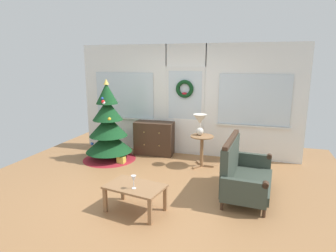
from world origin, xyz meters
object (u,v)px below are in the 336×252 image
at_px(christmas_tree, 108,130).
at_px(side_table, 202,145).
at_px(settee_sofa, 242,173).
at_px(gift_box, 121,160).
at_px(dresser_cabinet, 154,138).
at_px(wine_glass, 134,179).
at_px(table_lamp, 200,122).
at_px(coffee_table, 135,189).

relative_size(christmas_tree, side_table, 2.72).
bearing_deg(christmas_tree, side_table, 4.63).
distance_m(settee_sofa, gift_box, 2.68).
height_order(settee_sofa, gift_box, settee_sofa).
height_order(dresser_cabinet, wine_glass, dresser_cabinet).
bearing_deg(wine_glass, table_lamp, 77.58).
relative_size(coffee_table, wine_glass, 4.71).
bearing_deg(christmas_tree, settee_sofa, -17.68).
relative_size(wine_glass, gift_box, 1.22).
height_order(wine_glass, gift_box, wine_glass).
distance_m(christmas_tree, dresser_cabinet, 1.10).
relative_size(table_lamp, coffee_table, 0.48).
bearing_deg(coffee_table, wine_glass, -75.12).
height_order(coffee_table, gift_box, coffee_table).
height_order(dresser_cabinet, gift_box, dresser_cabinet).
bearing_deg(dresser_cabinet, side_table, -21.29).
bearing_deg(gift_box, wine_glass, -58.95).
bearing_deg(settee_sofa, dresser_cabinet, 142.94).
height_order(christmas_tree, coffee_table, christmas_tree).
xyz_separation_m(table_lamp, coffee_table, (-0.52, -2.18, -0.61)).
height_order(side_table, wine_glass, side_table).
xyz_separation_m(table_lamp, wine_glass, (-0.50, -2.27, -0.41)).
relative_size(side_table, table_lamp, 1.50).
bearing_deg(christmas_tree, gift_box, -25.81).
bearing_deg(gift_box, table_lamp, 13.62).
bearing_deg(dresser_cabinet, settee_sofa, -37.06).
bearing_deg(side_table, wine_glass, -104.10).
bearing_deg(wine_glass, christmas_tree, 126.30).
bearing_deg(settee_sofa, gift_box, 163.61).
bearing_deg(coffee_table, side_table, 74.73).
bearing_deg(table_lamp, christmas_tree, -174.10).
distance_m(side_table, coffee_table, 2.22).
bearing_deg(wine_glass, settee_sofa, 38.02).
relative_size(dresser_cabinet, coffee_table, 1.01).
distance_m(table_lamp, coffee_table, 2.32).
bearing_deg(settee_sofa, christmas_tree, 162.32).
bearing_deg(christmas_tree, coffee_table, -52.91).
height_order(table_lamp, wine_glass, table_lamp).
distance_m(settee_sofa, table_lamp, 1.58).
bearing_deg(side_table, gift_box, -168.15).
relative_size(coffee_table, gift_box, 5.72).
xyz_separation_m(settee_sofa, table_lamp, (-0.93, 1.15, 0.57)).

